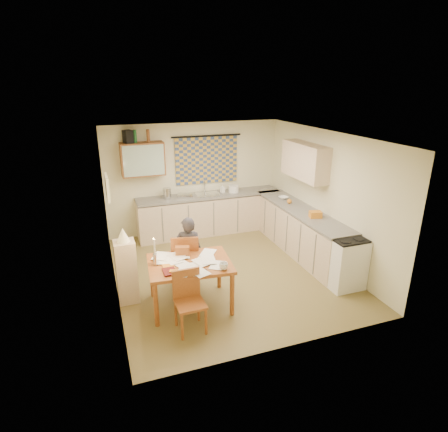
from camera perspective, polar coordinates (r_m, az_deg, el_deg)
name	(u,v)px	position (r m, az deg, el deg)	size (l,w,h in m)	color
floor	(228,272)	(7.07, 0.54, -8.46)	(4.00, 4.50, 0.02)	brown
ceiling	(228,135)	(6.28, 0.62, 12.22)	(4.00, 4.50, 0.02)	white
wall_back	(194,178)	(8.64, -4.59, 5.78)	(4.00, 0.02, 2.50)	beige
wall_front	(291,263)	(4.67, 10.20, -7.14)	(4.00, 0.02, 2.50)	beige
wall_left	(109,221)	(6.21, -17.12, -0.77)	(0.02, 4.50, 2.50)	beige
wall_right	(326,197)	(7.47, 15.24, 2.86)	(0.02, 4.50, 2.50)	beige
window_blind	(207,160)	(8.60, -2.65, 8.48)	(1.45, 0.03, 1.05)	navy
curtain_rod	(207,136)	(8.49, -2.66, 12.09)	(0.04, 0.04, 1.60)	black
wall_cabinet	(143,159)	(8.14, -12.29, 8.47)	(0.90, 0.34, 0.70)	brown
wall_cabinet_glass	(144,161)	(7.97, -12.12, 8.25)	(0.84, 0.02, 0.64)	#99B2A5
upper_cabinet_right	(305,161)	(7.68, 12.22, 8.19)	(0.34, 1.30, 0.70)	tan
framed_print	(107,187)	(6.46, -17.37, 4.19)	(0.04, 0.50, 0.40)	white
print_canvas	(109,187)	(6.46, -17.15, 4.21)	(0.01, 0.42, 0.32)	white
counter_back	(210,214)	(8.66, -2.19, 0.33)	(3.30, 0.62, 0.92)	tan
counter_right	(300,231)	(7.83, 11.47, -2.23)	(0.62, 2.95, 0.92)	tan
stove	(344,262)	(6.73, 17.83, -6.65)	(0.58, 0.58, 0.90)	white
sink	(208,196)	(8.52, -2.45, 3.02)	(0.55, 0.45, 0.10)	silver
tap	(205,187)	(8.62, -2.96, 4.48)	(0.03, 0.03, 0.28)	silver
dish_rack	(185,196)	(8.36, -5.92, 3.12)	(0.35, 0.30, 0.06)	silver
kettle	(167,193)	(8.26, -8.69, 3.43)	(0.18, 0.18, 0.24)	silver
mixing_bowl	(234,189)	(8.68, 1.46, 4.18)	(0.24, 0.24, 0.16)	white
soap_bottle	(223,188)	(8.63, -0.22, 4.23)	(0.11, 0.11, 0.20)	white
bowl	(283,198)	(8.29, 9.05, 2.78)	(0.23, 0.23, 0.05)	white
orange_bag	(315,214)	(7.25, 13.77, 0.23)	(0.22, 0.16, 0.12)	orange
fruit_orange	(289,201)	(7.97, 9.93, 2.21)	(0.10, 0.10, 0.10)	orange
speaker	(128,137)	(8.03, -14.44, 11.64)	(0.16, 0.20, 0.26)	black
bottle_green	(135,136)	(8.04, -13.41, 11.73)	(0.07, 0.07, 0.26)	#195926
bottle_brown	(148,136)	(8.08, -11.49, 11.91)	(0.07, 0.07, 0.26)	brown
dining_table	(190,284)	(5.93, -5.16, -10.24)	(1.33, 1.06, 0.75)	brown
chair_far	(186,270)	(6.49, -5.86, -8.20)	(0.53, 0.53, 0.99)	brown
chair_near	(190,313)	(5.46, -5.17, -14.47)	(0.41, 0.41, 0.88)	brown
person	(189,253)	(6.32, -5.41, -5.60)	(0.54, 0.43, 1.27)	black
shelf_stand	(127,272)	(6.14, -14.62, -8.23)	(0.32, 0.30, 1.04)	tan
lampshade	(123,235)	(5.88, -15.15, -2.79)	(0.20, 0.20, 0.22)	white
letter_rack	(182,251)	(5.93, -6.36, -5.36)	(0.22, 0.10, 0.16)	brown
mug	(224,266)	(5.51, -0.06, -7.65)	(0.14, 0.14, 0.10)	white
magazine	(163,273)	(5.49, -9.27, -8.51)	(0.19, 0.25, 0.02)	maroon
book	(163,267)	(5.64, -9.31, -7.72)	(0.17, 0.23, 0.02)	orange
orange_box	(174,272)	(5.47, -7.67, -8.42)	(0.12, 0.08, 0.04)	orange
eyeglasses	(203,271)	(5.48, -3.28, -8.35)	(0.13, 0.04, 0.02)	black
candle_holder	(155,259)	(5.71, -10.46, -6.52)	(0.06, 0.06, 0.18)	silver
candle	(154,246)	(5.66, -10.56, -4.56)	(0.02, 0.02, 0.22)	white
candle_flame	(153,239)	(5.61, -10.70, -3.43)	(0.02, 0.02, 0.02)	#FFCC66
papers	(186,262)	(5.75, -5.74, -6.92)	(1.09, 1.06, 0.03)	white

